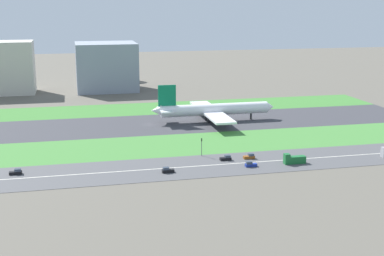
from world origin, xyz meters
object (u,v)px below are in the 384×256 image
(car_4, at_px, (168,170))
(traffic_light, at_px, (202,146))
(truck_0, at_px, (294,159))
(car_0, at_px, (249,157))
(car_1, at_px, (250,164))
(hangar_building, at_px, (106,67))
(car_3, at_px, (16,172))
(fuel_tank_west, at_px, (121,69))
(car_2, at_px, (226,158))
(airliner, at_px, (212,110))

(car_4, relative_size, traffic_light, 0.61)
(truck_0, relative_size, car_0, 1.91)
(car_1, distance_m, car_0, 10.46)
(hangar_building, bearing_deg, car_3, -103.94)
(car_0, distance_m, fuel_tank_west, 228.94)
(car_1, distance_m, hangar_building, 196.62)
(traffic_light, relative_size, fuel_tank_west, 0.40)
(car_3, relative_size, car_2, 1.00)
(car_3, distance_m, car_1, 85.20)
(car_1, distance_m, car_2, 11.94)
(car_4, distance_m, traffic_light, 25.09)
(car_4, xyz_separation_m, car_1, (31.52, 0.00, 0.00))
(car_4, distance_m, car_2, 26.92)
(truck_0, distance_m, car_2, 25.96)
(car_0, bearing_deg, car_3, 180.00)
(truck_0, bearing_deg, traffic_light, -29.52)
(airliner, xyz_separation_m, fuel_tank_west, (-31.48, 159.00, 2.66))
(traffic_light, xyz_separation_m, fuel_tank_west, (-11.18, 219.01, 4.60))
(car_0, xyz_separation_m, traffic_light, (-17.43, 7.99, 3.37))
(airliner, xyz_separation_m, car_0, (-2.87, -68.00, -5.31))
(car_4, distance_m, fuel_tank_west, 237.21)
(fuel_tank_west, bearing_deg, car_0, -82.82)
(airliner, bearing_deg, traffic_light, -108.69)
(car_0, bearing_deg, truck_0, -34.87)
(car_1, xyz_separation_m, traffic_light, (-14.36, 17.99, 3.37))
(car_3, height_order, fuel_tank_west, fuel_tank_west)
(truck_0, bearing_deg, hangar_building, -73.50)
(airliner, xyz_separation_m, hangar_building, (-45.38, 114.00, 10.22))
(car_4, xyz_separation_m, car_2, (24.99, 10.00, 0.00))
(car_3, relative_size, car_0, 1.00)
(car_3, relative_size, truck_0, 0.52)
(car_2, bearing_deg, airliner, 79.62)
(car_4, relative_size, car_2, 1.00)
(car_3, bearing_deg, fuel_tank_west, 75.41)
(truck_0, xyz_separation_m, car_0, (-14.35, 10.00, -0.75))
(truck_0, height_order, car_0, truck_0)
(car_3, height_order, car_0, same)
(car_4, distance_m, hangar_building, 192.79)
(car_2, xyz_separation_m, hangar_building, (-32.92, 182.00, 15.53))
(car_2, distance_m, traffic_light, 11.69)
(car_2, relative_size, traffic_light, 0.61)
(car_3, xyz_separation_m, fuel_tank_west, (59.07, 227.00, 7.97))
(truck_0, distance_m, car_1, 17.44)
(car_4, bearing_deg, car_0, -163.88)
(car_4, distance_m, car_1, 31.52)
(airliner, distance_m, truck_0, 78.97)
(airliner, bearing_deg, car_3, -143.09)
(car_4, bearing_deg, car_2, -158.19)
(hangar_building, height_order, fuel_tank_west, hangar_building)
(airliner, height_order, car_3, airliner)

